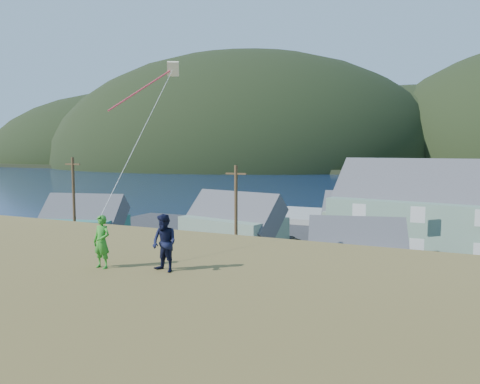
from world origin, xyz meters
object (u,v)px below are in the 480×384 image
shed_teal (83,223)px  kite_flyer_green (102,242)px  shed_palegreen_near (233,224)px  kite_flyer_navy (164,243)px  shed_white (357,251)px  shed_palegreen_far (364,216)px  wharf (337,218)px

shed_teal → kite_flyer_green: (27.63, -28.49, 5.36)m
shed_palegreen_near → kite_flyer_navy: size_ratio=7.23×
shed_white → shed_palegreen_far: shed_palegreen_far is taller
kite_flyer_green → kite_flyer_navy: (1.80, 0.40, 0.04)m
shed_palegreen_near → kite_flyer_navy: kite_flyer_navy is taller
shed_white → shed_palegreen_far: size_ratio=0.85×
shed_white → shed_palegreen_far: (-2.85, 19.88, 0.17)m
shed_white → kite_flyer_green: bearing=-107.8°
kite_flyer_navy → kite_flyer_green: bearing=-154.2°
wharf → shed_teal: 36.75m
shed_palegreen_near → shed_white: size_ratio=1.30×
shed_palegreen_near → kite_flyer_green: kite_flyer_green is taller
shed_white → shed_palegreen_far: bearing=84.3°
shed_palegreen_near → shed_palegreen_far: size_ratio=1.11×
shed_palegreen_near → shed_palegreen_far: shed_palegreen_near is taller
shed_palegreen_near → kite_flyer_green: (11.84, -33.33, 5.16)m
shed_palegreen_near → kite_flyer_green: 35.74m
shed_white → wharf: bearing=91.8°
kite_flyer_green → kite_flyer_navy: kite_flyer_navy is taller
shed_palegreen_near → shed_teal: bearing=-150.7°
shed_palegreen_far → kite_flyer_navy: bearing=-90.7°
shed_palegreen_far → kite_flyer_navy: (2.74, -47.03, 5.45)m
shed_palegreen_far → kite_flyer_navy: size_ratio=6.51×
shed_palegreen_far → kite_flyer_green: 47.75m
wharf → shed_palegreen_far: 12.86m
wharf → shed_palegreen_far: (5.86, -11.26, 2.08)m
shed_palegreen_near → kite_flyer_navy: bearing=-55.2°
shed_teal → shed_white: (29.55, -0.94, -0.22)m
shed_teal → kite_flyer_navy: (29.43, -28.09, 5.40)m
wharf → shed_palegreen_far: shed_palegreen_far is taller
wharf → kite_flyer_navy: bearing=-81.6°
shed_palegreen_near → kite_flyer_navy: 36.02m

